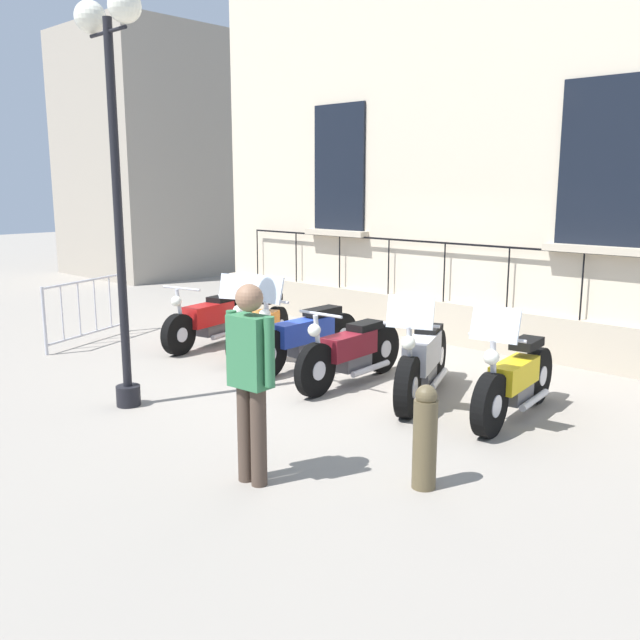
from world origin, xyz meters
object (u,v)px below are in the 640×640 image
motorcycle_silver (423,362)px  bollard (425,437)px  motorcycle_orange (259,328)px  motorcycle_yellow (515,382)px  crowd_barrier (87,309)px  motorcycle_red (211,320)px  motorcycle_maroon (351,352)px  motorcycle_blue (305,337)px  pedestrian_standing (251,372)px  lamppost (113,129)px

motorcycle_silver → bollard: (2.08, 1.48, 0.01)m
motorcycle_silver → motorcycle_orange: bearing=-91.4°
motorcycle_yellow → crowd_barrier: size_ratio=1.14×
motorcycle_red → motorcycle_orange: 1.05m
motorcycle_silver → crowd_barrier: 5.86m
motorcycle_orange → bollard: bearing=64.5°
motorcycle_red → bollard: motorcycle_red is taller
motorcycle_red → motorcycle_yellow: 5.27m
motorcycle_yellow → crowd_barrier: (1.34, -6.90, 0.14)m
motorcycle_maroon → crowd_barrier: bearing=-76.5°
crowd_barrier → bollard: bearing=83.6°
motorcycle_yellow → motorcycle_orange: bearing=-90.1°
motorcycle_blue → pedestrian_standing: size_ratio=1.27×
motorcycle_maroon → pedestrian_standing: (2.88, 1.35, 0.58)m
motorcycle_blue → motorcycle_maroon: 1.02m
motorcycle_red → lamppost: (2.58, 1.75, 2.74)m
motorcycle_red → crowd_barrier: bearing=-52.7°
motorcycle_red → pedestrian_standing: 5.37m
pedestrian_standing → motorcycle_red: bearing=-124.1°
motorcycle_orange → bollard: motorcycle_orange is taller
motorcycle_red → motorcycle_silver: bearing=90.4°
motorcycle_red → motorcycle_orange: motorcycle_orange is taller
crowd_barrier → pedestrian_standing: 6.31m
motorcycle_blue → lamppost: size_ratio=0.49×
motorcycle_maroon → motorcycle_yellow: bearing=95.5°
motorcycle_maroon → crowd_barrier: 4.83m
motorcycle_red → bollard: (2.05, 5.57, 0.05)m
motorcycle_blue → pedestrian_standing: pedestrian_standing is taller
motorcycle_blue → bollard: motorcycle_blue is taller
motorcycle_red → crowd_barrier: (1.24, -1.63, 0.15)m
motorcycle_maroon → lamppost: size_ratio=0.47×
motorcycle_orange → motorcycle_yellow: size_ratio=0.91×
motorcycle_orange → motorcycle_silver: (0.08, 3.04, 0.03)m
motorcycle_red → motorcycle_maroon: (0.11, 3.07, 0.01)m
motorcycle_red → motorcycle_blue: motorcycle_blue is taller
motorcycle_blue → motorcycle_maroon: bearing=80.1°
motorcycle_maroon → motorcycle_red: bearing=-92.1°
motorcycle_silver → lamppost: size_ratio=0.47×
motorcycle_red → lamppost: size_ratio=0.47×
motorcycle_blue → motorcycle_orange: bearing=-92.4°
bollard → lamppost: bearing=-82.2°
motorcycle_yellow → bollard: (2.15, 0.30, 0.04)m
motorcycle_maroon → bollard: motorcycle_maroon is taller
lamppost → motorcycle_maroon: bearing=151.9°
motorcycle_blue → crowd_barrier: bearing=-70.5°
crowd_barrier → motorcycle_maroon: bearing=103.5°
motorcycle_maroon → motorcycle_silver: (-0.14, 1.02, 0.03)m
lamppost → pedestrian_standing: lamppost is taller
lamppost → motorcycle_yellow: bearing=127.3°
motorcycle_maroon → crowd_barrier: size_ratio=1.17×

